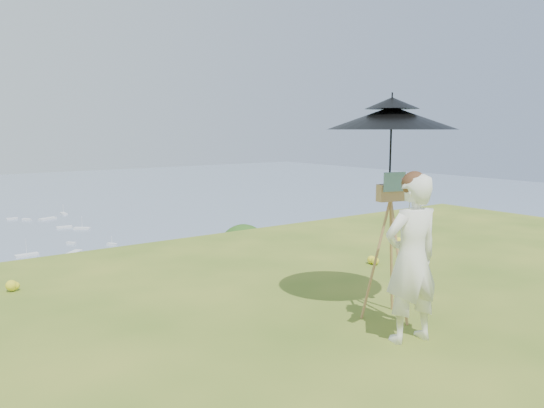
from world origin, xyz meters
TOP-DOWN VIEW (x-y plane):
  - slope_trees at (0.00, 35.00)m, footprint 110.00×50.00m
  - painter at (-0.96, 1.51)m, footprint 0.63×0.48m
  - field_easel at (-0.66, 2.05)m, footprint 0.71×0.71m
  - sun_umbrella at (-0.65, 2.08)m, footprint 1.71×1.71m
  - painter_cap at (-0.96, 1.51)m, footprint 0.31×0.33m

SIDE VIEW (x-z plane):
  - slope_trees at x=0.00m, z-range -18.00..-12.00m
  - field_easel at x=-0.66m, z-range 0.00..1.53m
  - painter at x=-0.96m, z-range 0.00..1.57m
  - painter_cap at x=-0.96m, z-range 1.48..1.58m
  - sun_umbrella at x=-0.65m, z-range 1.26..2.32m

